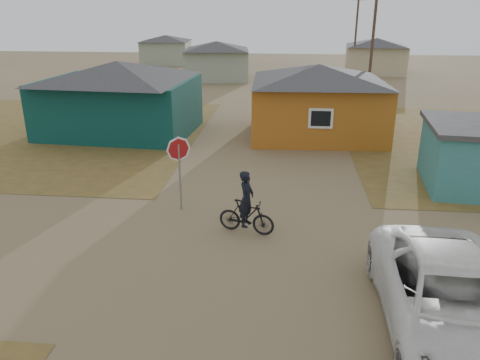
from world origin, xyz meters
name	(u,v)px	position (x,y,z in m)	size (l,w,h in m)	color
ground	(254,260)	(0.00, 0.00, 0.00)	(120.00, 120.00, 0.00)	olive
grass_nw	(27,132)	(-14.00, 13.00, 0.01)	(20.00, 18.00, 0.00)	brown
house_teal	(119,97)	(-8.50, 13.50, 2.05)	(8.93, 7.08, 4.00)	#093530
house_yellow	(318,99)	(2.50, 14.00, 2.00)	(7.72, 6.76, 3.90)	#A85E19
house_pale_west	(217,60)	(-6.00, 34.00, 1.86)	(7.04, 6.15, 3.60)	gray
house_beige_east	(376,55)	(10.00, 40.00, 1.86)	(6.95, 6.05, 3.60)	tan
house_pale_north	(166,49)	(-14.00, 46.00, 1.75)	(6.28, 5.81, 3.40)	gray
utility_pole_near	(372,47)	(6.50, 22.00, 4.14)	(1.40, 0.20, 8.00)	#48342B
utility_pole_far	(356,33)	(7.50, 38.00, 4.14)	(1.40, 0.20, 8.00)	#48342B
stop_sign	(179,157)	(-2.83, 3.30, 1.95)	(0.87, 0.20, 2.68)	gray
cyclist	(246,211)	(-0.35, 1.70, 0.76)	(1.92, 0.95, 2.08)	black
vehicle	(453,302)	(4.51, -2.84, 0.88)	(2.91, 6.32, 1.76)	white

